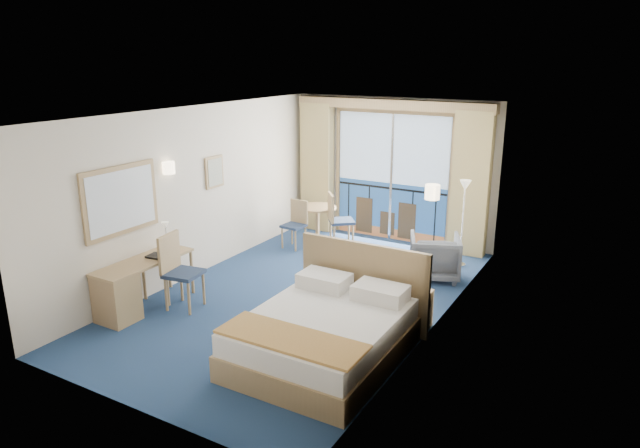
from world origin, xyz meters
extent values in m
plane|color=navy|center=(0.00, 0.00, 0.00)|extent=(6.50, 6.50, 0.00)
cube|color=beige|center=(0.00, 3.26, 1.35)|extent=(4.00, 0.02, 2.70)
cube|color=beige|center=(0.00, -3.26, 1.35)|extent=(4.00, 0.02, 2.70)
cube|color=beige|center=(-2.01, 0.00, 1.35)|extent=(0.02, 6.50, 2.70)
cube|color=beige|center=(2.01, 0.00, 1.35)|extent=(0.02, 6.50, 2.70)
cube|color=white|center=(0.00, 0.00, 2.71)|extent=(4.00, 6.50, 0.02)
cube|color=navy|center=(0.00, 3.22, 0.56)|extent=(2.20, 0.02, 1.08)
cube|color=#A5BDD9|center=(0.00, 3.22, 1.76)|extent=(2.20, 0.02, 1.32)
cube|color=#9A5830|center=(0.00, 3.22, 0.10)|extent=(2.20, 0.02, 0.20)
cube|color=black|center=(0.00, 3.22, 1.00)|extent=(2.20, 0.02, 0.04)
cube|color=tan|center=(0.00, 3.21, 2.46)|extent=(2.36, 0.03, 0.12)
cube|color=tan|center=(-1.15, 3.21, 1.20)|extent=(0.06, 0.03, 2.40)
cube|color=tan|center=(1.15, 3.21, 1.20)|extent=(0.06, 0.03, 2.40)
cube|color=silver|center=(0.00, 3.21, 1.20)|extent=(0.05, 0.02, 2.40)
cube|color=#3D2D1C|center=(0.35, 3.21, 0.40)|extent=(0.35, 0.02, 0.70)
cube|color=#3D2D1C|center=(-0.55, 3.21, 0.40)|extent=(0.35, 0.02, 0.70)
cube|color=#3D2D1C|center=(-0.05, 3.21, 0.30)|extent=(0.30, 0.02, 0.45)
cube|color=black|center=(-0.90, 3.22, 0.55)|extent=(0.02, 0.01, 0.90)
cube|color=black|center=(-0.45, 3.22, 0.55)|extent=(0.03, 0.01, 0.90)
cube|color=black|center=(0.00, 3.22, 0.55)|extent=(0.03, 0.01, 0.90)
cube|color=black|center=(0.45, 3.22, 0.55)|extent=(0.03, 0.01, 0.90)
cube|color=black|center=(0.90, 3.22, 0.55)|extent=(0.02, 0.01, 0.90)
cube|color=tan|center=(-1.55, 3.07, 1.28)|extent=(0.65, 0.22, 2.55)
cube|color=tan|center=(1.55, 3.07, 1.28)|extent=(0.65, 0.22, 2.55)
cube|color=tan|center=(0.00, 3.10, 2.58)|extent=(3.80, 0.25, 0.18)
cube|color=tan|center=(-1.98, -1.50, 1.55)|extent=(0.04, 1.25, 0.95)
cube|color=#ACB6BF|center=(-1.95, -1.50, 1.55)|extent=(0.01, 1.12, 0.82)
cube|color=tan|center=(-1.98, 0.45, 1.60)|extent=(0.03, 0.42, 0.52)
cube|color=gray|center=(-1.96, 0.45, 1.60)|extent=(0.01, 0.34, 0.44)
cylinder|color=beige|center=(-1.94, -0.60, 1.85)|extent=(0.18, 0.18, 0.18)
cylinder|color=beige|center=(1.94, -0.15, 1.85)|extent=(0.18, 0.18, 0.18)
cube|color=tan|center=(1.15, -1.46, 0.15)|extent=(1.65, 2.06, 0.31)
cube|color=white|center=(1.15, -1.46, 0.44)|extent=(1.59, 2.00, 0.26)
cube|color=tan|center=(1.15, -2.13, 0.58)|extent=(1.63, 0.57, 0.03)
cube|color=white|center=(0.76, -0.72, 0.66)|extent=(0.64, 0.41, 0.19)
cube|color=white|center=(1.55, -0.72, 0.66)|extent=(0.64, 0.41, 0.19)
cube|color=tan|center=(1.15, -0.38, 0.57)|extent=(1.81, 0.06, 1.13)
cube|color=#997E51|center=(1.78, -0.14, 0.26)|extent=(0.39, 0.37, 0.51)
cube|color=silver|center=(1.74, -0.14, 0.55)|extent=(0.20, 0.16, 0.08)
imported|color=#434952|center=(1.43, 1.68, 0.36)|extent=(1.00, 1.01, 0.71)
cylinder|color=silver|center=(1.63, 2.43, 0.01)|extent=(0.20, 0.20, 0.03)
cylinder|color=silver|center=(1.63, 2.43, 0.70)|extent=(0.02, 0.02, 1.40)
cone|color=beige|center=(1.63, 2.43, 1.40)|extent=(0.19, 0.19, 0.17)
cube|color=tan|center=(-1.73, -1.43, 0.68)|extent=(0.51, 1.49, 0.04)
cube|color=#997E51|center=(-1.73, -1.94, 0.33)|extent=(0.49, 0.45, 0.66)
cylinder|color=tan|center=(-1.96, -1.24, 0.33)|extent=(0.05, 0.05, 0.66)
cylinder|color=tan|center=(-1.50, -1.24, 0.33)|extent=(0.05, 0.05, 0.66)
cylinder|color=tan|center=(-1.96, -0.73, 0.33)|extent=(0.05, 0.05, 0.66)
cylinder|color=tan|center=(-1.50, -0.73, 0.33)|extent=(0.05, 0.05, 0.66)
cube|color=#202F4B|center=(-1.24, -1.17, 0.51)|extent=(0.52, 0.52, 0.05)
cube|color=tan|center=(-1.46, -1.20, 0.80)|extent=(0.11, 0.46, 0.55)
cylinder|color=tan|center=(-1.03, -1.32, 0.25)|extent=(0.04, 0.04, 0.49)
cylinder|color=tan|center=(-1.09, -0.95, 0.25)|extent=(0.04, 0.04, 0.49)
cylinder|color=tan|center=(-1.40, -1.38, 0.25)|extent=(0.04, 0.04, 0.49)
cylinder|color=tan|center=(-1.45, -1.01, 0.25)|extent=(0.04, 0.04, 0.49)
cube|color=black|center=(-1.66, -1.22, 0.71)|extent=(0.31, 0.25, 0.03)
cylinder|color=silver|center=(-1.74, -0.96, 0.73)|extent=(0.11, 0.11, 0.02)
cylinder|color=silver|center=(-1.74, -0.96, 0.91)|extent=(0.01, 0.01, 0.37)
cone|color=beige|center=(-1.74, -0.96, 1.09)|extent=(0.10, 0.10, 0.09)
cylinder|color=tan|center=(-1.19, 2.47, 0.64)|extent=(0.73, 0.73, 0.04)
cylinder|color=tan|center=(-1.19, 2.47, 0.32)|extent=(0.07, 0.07, 0.64)
cylinder|color=tan|center=(-1.19, 2.47, 0.01)|extent=(0.40, 0.40, 0.03)
cube|color=#202F4B|center=(-0.59, 2.33, 0.49)|extent=(0.61, 0.61, 0.05)
cube|color=tan|center=(-0.75, 2.20, 0.75)|extent=(0.31, 0.36, 0.52)
cylinder|color=tan|center=(-0.34, 2.30, 0.23)|extent=(0.04, 0.04, 0.47)
cylinder|color=tan|center=(-0.57, 2.58, 0.23)|extent=(0.04, 0.04, 0.47)
cylinder|color=tan|center=(-0.62, 2.08, 0.23)|extent=(0.04, 0.04, 0.47)
cylinder|color=tan|center=(-0.84, 2.35, 0.23)|extent=(0.04, 0.04, 0.47)
cube|color=#202F4B|center=(-1.32, 1.81, 0.42)|extent=(0.40, 0.40, 0.04)
cube|color=tan|center=(-1.31, 1.99, 0.65)|extent=(0.38, 0.06, 0.45)
cylinder|color=tan|center=(-1.48, 1.67, 0.20)|extent=(0.03, 0.03, 0.40)
cylinder|color=tan|center=(-1.18, 1.65, 0.20)|extent=(0.03, 0.03, 0.40)
cylinder|color=tan|center=(-1.46, 1.97, 0.20)|extent=(0.03, 0.03, 0.40)
cylinder|color=tan|center=(-1.16, 1.95, 0.20)|extent=(0.03, 0.03, 0.40)
camera|label=1|loc=(4.11, -6.65, 3.45)|focal=32.00mm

